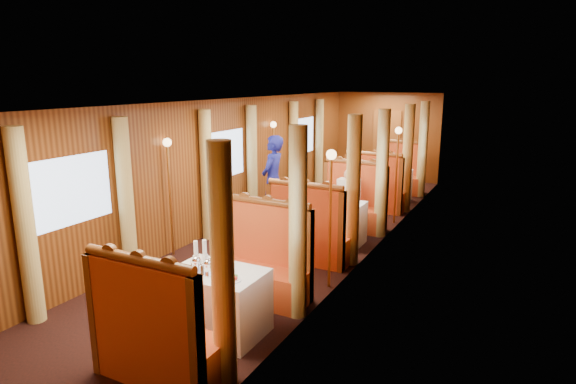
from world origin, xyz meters
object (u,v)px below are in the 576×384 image
Objects in this scene: banquette_near_fwd at (156,340)px; banquette_mid_fwd at (309,236)px; fruit_plate at (231,279)px; steward at (273,180)px; rose_vase_far at (387,162)px; table_mid at (333,223)px; tea_tray at (206,270)px; banquette_far_fwd at (375,192)px; rose_vase_mid at (334,193)px; banquette_far_aft at (398,176)px; banquette_mid_aft at (352,207)px; table_far at (387,185)px; passenger at (348,194)px; teapot_back at (215,262)px; table_near at (218,302)px; banquette_near_aft at (263,268)px; teapot_left at (197,265)px; teapot_right at (208,268)px.

banquette_near_fwd and banquette_mid_fwd have the same top height.
steward is (-1.83, 4.25, 0.12)m from fruit_plate.
banquette_near_fwd is at bearing -89.77° from rose_vase_far.
table_mid is 3.56m from tea_tray.
banquette_far_fwd is at bearing 135.47° from steward.
steward is (-1.56, 0.65, -0.03)m from rose_vase_mid.
rose_vase_far is (-0.05, 3.54, 0.00)m from rose_vase_mid.
table_mid is 0.78× the size of banquette_far_aft.
banquette_mid_aft is 2.49m from table_far.
table_far is at bearing 90.00° from banquette_mid_fwd.
teapot_back is at bearing -91.30° from passenger.
table_near is 8.01m from banquette_far_aft.
rose_vase_mid reaches higher than table_near.
banquette_near_aft is 1.24m from fruit_plate.
banquette_mid_fwd and banquette_far_fwd have the same top height.
banquette_near_aft is 2.49m from table_mid.
banquette_mid_aft reaches higher than teapot_left.
table_mid is 3.43m from teapot_back.
banquette_near_fwd is at bearing -90.00° from banquette_far_aft.
banquette_mid_aft is 3.94× the size of tea_tray.
banquette_far_aft is 4.23m from steward.
table_far is 7.16m from fruit_plate.
rose_vase_mid is at bearing -89.77° from banquette_far_aft.
banquette_mid_fwd is 0.75× the size of steward.
banquette_far_fwd is 8.43× the size of teapot_back.
table_mid is at bearing 63.73° from teapot_back.
table_near is 1.00× the size of table_far.
steward reaches higher than rose_vase_far.
rose_vase_mid is at bearing 89.58° from banquette_near_aft.
teapot_left is at bearing -94.58° from banquette_mid_fwd.
rose_vase_mid reaches higher than teapot_right.
table_mid is 1.02m from banquette_mid_fwd.
table_far is 7.05m from tea_tray.
teapot_right is at bearing -91.05° from banquette_mid_fwd.
teapot_back is 0.21× the size of passenger.
banquette_far_aft is 3.78m from passenger.
table_mid is 2.49m from banquette_far_fwd.
banquette_far_aft reaches higher than tea_tray.
rose_vase_far is at bearing 147.34° from steward.
steward reaches higher than teapot_left.
table_near and table_far have the same top height.
table_near is at bearing 153.89° from fruit_plate.
rose_vase_mid is 0.81m from passenger.
passenger is (-0.00, -0.26, 0.32)m from banquette_mid_aft.
passenger is (0.05, 4.35, -0.07)m from teapot_right.
teapot_back is (-0.09, -2.39, 0.39)m from banquette_mid_fwd.
table_far is at bearing 64.53° from teapot_back.
tea_tray is 4.29m from passenger.
banquette_near_fwd is 8.01m from table_far.
banquette_mid_aft is at bearing 90.00° from table_near.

